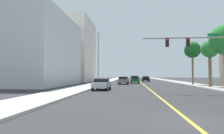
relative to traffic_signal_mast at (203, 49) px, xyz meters
The scene contains 15 objects.
ground 29.58m from the traffic_signal_mast, 99.27° to the left, with size 192.00×192.00×0.00m, color #2D2D30.
sidewalk_left 32.13m from the traffic_signal_mast, 114.90° to the left, with size 3.47×168.00×0.15m, color beige.
sidewalk_right 29.46m from the traffic_signal_mast, 82.16° to the left, with size 3.47×168.00×0.15m, color #9E9B93.
lane_marking_center 29.58m from the traffic_signal_mast, 99.27° to the left, with size 0.16×144.00×0.01m, color yellow.
building_left_near 27.75m from the traffic_signal_mast, 150.23° to the left, with size 13.21×19.66×11.65m, color silver.
building_left_far 41.99m from the traffic_signal_mast, 123.55° to the left, with size 11.33×15.43×16.24m, color silver.
traffic_signal_mast is the anchor object (origin of this frame).
street_lamp 17.86m from the traffic_signal_mast, 133.00° to the left, with size 0.56×0.28×8.38m.
palm_mid 10.31m from the traffic_signal_mast, 67.84° to the left, with size 2.42×2.42×6.41m.
palm_far 16.31m from the traffic_signal_mast, 78.30° to the left, with size 2.71×2.71×7.15m.
car_red 38.65m from the traffic_signal_mast, 99.27° to the left, with size 1.98×4.31×1.54m.
car_silver 11.66m from the traffic_signal_mast, 159.21° to the left, with size 1.83×4.31×1.32m.
car_green 25.23m from the traffic_signal_mast, 104.30° to the left, with size 1.84×3.93×1.47m.
car_gray 21.67m from the traffic_signal_mast, 113.08° to the left, with size 1.99×4.42×1.41m.
car_black 37.48m from the traffic_signal_mast, 94.79° to the left, with size 1.83×4.54×1.39m.
Camera 1 is at (-2.21, -8.61, 1.76)m, focal length 35.26 mm.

